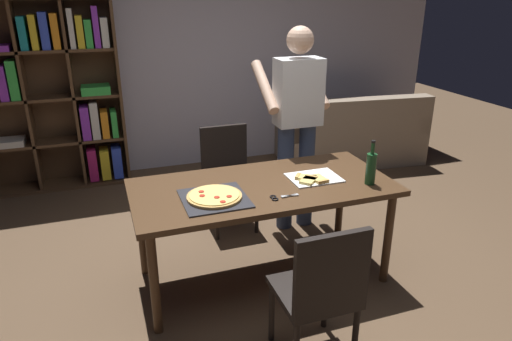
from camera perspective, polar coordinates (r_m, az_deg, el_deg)
ground_plane at (r=3.56m, az=0.82°, el=-12.91°), size 12.00×12.00×0.00m
back_wall at (r=5.48m, az=-8.81°, el=14.88°), size 6.40×0.10×2.80m
dining_table at (r=3.23m, az=0.88°, el=-2.96°), size 1.81×0.85×0.75m
chair_near_camera at (r=2.59m, az=8.08°, el=-14.25°), size 0.42×0.42×0.90m
chair_far_side at (r=4.09m, az=-3.54°, el=-0.04°), size 0.42×0.42×0.90m
couch at (r=5.82m, az=11.69°, el=4.01°), size 1.78×1.03×0.85m
bookshelf at (r=5.25m, az=-23.53°, el=8.68°), size 1.40×0.35×1.95m
person_serving_pizza at (r=3.92m, az=5.06°, el=6.45°), size 0.55×0.54×1.75m
pepperoni_pizza_on_tray at (r=2.99m, az=-5.17°, el=-3.29°), size 0.42×0.42×0.04m
pizza_slices_on_towel at (r=3.30m, az=7.03°, el=-0.95°), size 0.36×0.28×0.03m
wine_bottle at (r=3.27m, az=14.05°, el=0.33°), size 0.07×0.07×0.32m
kitchen_scissors at (r=3.00m, az=2.96°, el=-3.30°), size 0.19×0.08×0.01m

